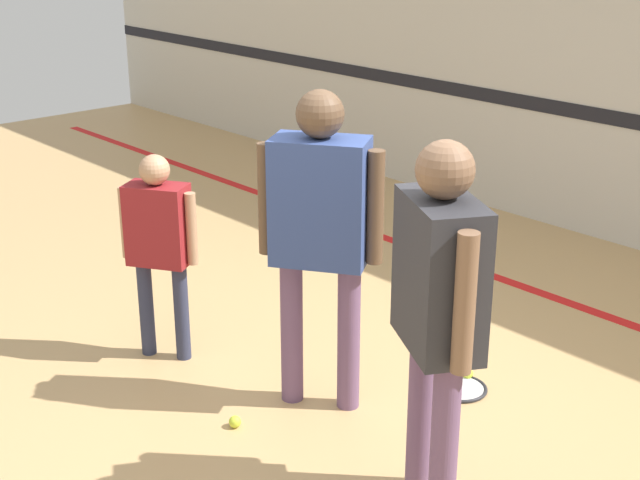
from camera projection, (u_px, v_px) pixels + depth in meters
ground_plane at (341, 418)px, 4.82m from camera, size 16.00×16.00×0.00m
floor_stripe at (570, 303)px, 6.21m from camera, size 14.40×0.10×0.01m
person_instructor at (320, 218)px, 4.60m from camera, size 0.57×0.50×1.76m
person_student_left at (159, 235)px, 5.22m from camera, size 0.42×0.36×1.28m
person_student_right at (439, 294)px, 3.73m from camera, size 0.58×0.47×1.73m
racket_spare_on_floor at (460, 387)px, 5.11m from camera, size 0.44×0.55×0.03m
tennis_ball_near_instructor at (235, 422)px, 4.72m from camera, size 0.07×0.07×0.07m
tennis_ball_by_spare_racket at (468, 373)px, 5.21m from camera, size 0.07×0.07×0.07m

